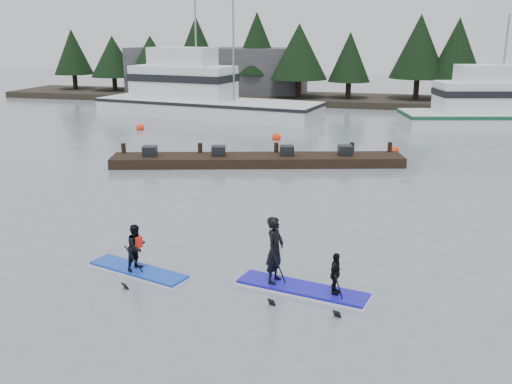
% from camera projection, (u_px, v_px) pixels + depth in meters
% --- Properties ---
extents(ground, '(160.00, 160.00, 0.00)m').
position_uv_depth(ground, '(199.00, 292.00, 15.08)').
color(ground, slate).
rests_on(ground, ground).
extents(far_shore, '(70.00, 8.00, 0.60)m').
position_uv_depth(far_shore, '(351.00, 100.00, 54.12)').
color(far_shore, '#2D281E').
rests_on(far_shore, ground).
extents(treeline, '(60.00, 4.00, 8.00)m').
position_uv_depth(treeline, '(350.00, 103.00, 54.20)').
color(treeline, black).
rests_on(treeline, ground).
extents(waterfront_building, '(18.00, 6.00, 5.00)m').
position_uv_depth(waterfront_building, '(217.00, 73.00, 58.75)').
color(waterfront_building, '#4C4C51').
rests_on(waterfront_building, ground).
extents(fishing_boat_large, '(18.73, 7.87, 10.19)m').
position_uv_depth(fishing_boat_large, '(201.00, 106.00, 45.97)').
color(fishing_boat_large, white).
rests_on(fishing_boat_large, ground).
extents(fishing_boat_medium, '(15.22, 7.70, 8.69)m').
position_uv_depth(fishing_boat_medium, '(502.00, 119.00, 40.23)').
color(fishing_boat_medium, white).
rests_on(fishing_boat_medium, ground).
extents(floating_dock, '(14.87, 5.92, 0.50)m').
position_uv_depth(floating_dock, '(258.00, 160.00, 29.27)').
color(floating_dock, black).
rests_on(floating_dock, ground).
extents(buoy_a, '(0.56, 0.56, 0.56)m').
position_uv_depth(buoy_a, '(140.00, 130.00, 39.67)').
color(buoy_a, '#FF320C').
rests_on(buoy_a, ground).
extents(buoy_b, '(0.57, 0.57, 0.57)m').
position_uv_depth(buoy_b, '(276.00, 140.00, 36.03)').
color(buoy_b, '#FF320C').
rests_on(buoy_b, ground).
extents(buoy_d, '(0.52, 0.52, 0.52)m').
position_uv_depth(buoy_d, '(394.00, 153.00, 32.08)').
color(buoy_d, '#FF320C').
rests_on(buoy_d, ground).
extents(paddleboard_solo, '(3.21, 1.63, 1.88)m').
position_uv_depth(paddleboard_solo, '(137.00, 256.00, 16.14)').
color(paddleboard_solo, blue).
rests_on(paddleboard_solo, ground).
extents(paddleboard_duo, '(3.61, 1.61, 2.46)m').
position_uv_depth(paddleboard_duo, '(295.00, 267.00, 15.03)').
color(paddleboard_duo, '#1713B9').
rests_on(paddleboard_duo, ground).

